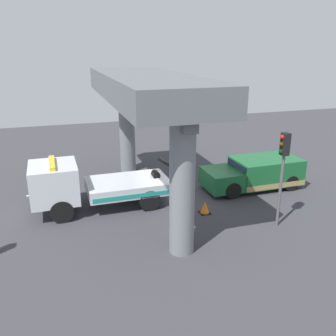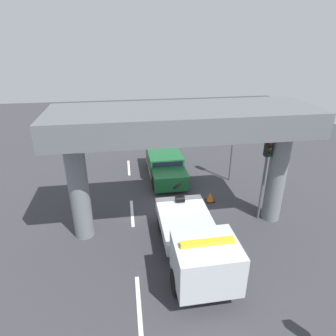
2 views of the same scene
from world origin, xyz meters
name	(u,v)px [view 1 (image 1 of 2)]	position (x,y,z in m)	size (l,w,h in m)	color
ground_plane	(178,198)	(0.00, 0.00, -0.05)	(60.00, 40.00, 0.10)	#38383D
lane_stripe_west	(257,170)	(-6.00, -2.46, 0.00)	(2.60, 0.16, 0.01)	silver
lane_stripe_mid	(164,181)	(0.00, -2.46, 0.00)	(2.60, 0.16, 0.01)	silver
lane_stripe_east	(53,193)	(6.00, -2.46, 0.00)	(2.60, 0.16, 0.01)	silver
tow_truck_white	(86,185)	(4.47, 0.01, 1.20)	(7.26, 2.46, 2.46)	silver
towed_van_green	(256,174)	(-4.39, 0.00, 0.78)	(5.22, 2.26, 1.58)	#195B2D
overpass_structure	(147,97)	(1.54, 0.00, 5.04)	(3.60, 11.63, 6.06)	slate
traffic_light_near	(283,159)	(-2.98, 4.15, 2.94)	(0.39, 0.32, 4.02)	#515456
traffic_light_far	(177,162)	(1.52, 4.15, 3.26)	(0.39, 0.32, 4.49)	#515456
traffic_cone_orange	(205,208)	(-0.56, 2.12, 0.27)	(0.48, 0.48, 0.57)	orange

